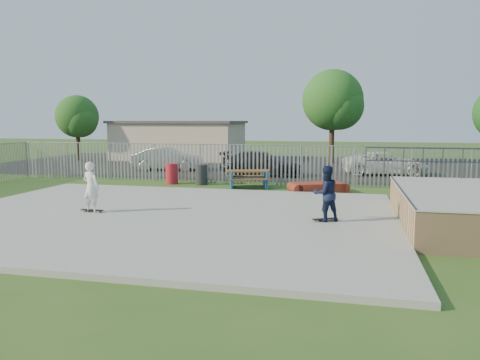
% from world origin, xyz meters
% --- Properties ---
extents(ground, '(120.00, 120.00, 0.00)m').
position_xyz_m(ground, '(0.00, 0.00, 0.00)').
color(ground, '#35591E').
rests_on(ground, ground).
extents(concrete_slab, '(15.00, 12.00, 0.15)m').
position_xyz_m(concrete_slab, '(0.00, 0.00, 0.07)').
color(concrete_slab, gray).
rests_on(concrete_slab, ground).
extents(quarter_pipe, '(5.50, 7.05, 2.19)m').
position_xyz_m(quarter_pipe, '(9.50, 1.04, 0.56)').
color(quarter_pipe, tan).
rests_on(quarter_pipe, ground).
extents(fence, '(26.04, 16.02, 2.00)m').
position_xyz_m(fence, '(1.00, 4.59, 1.00)').
color(fence, gray).
rests_on(fence, ground).
extents(picnic_table, '(2.39, 2.15, 0.84)m').
position_xyz_m(picnic_table, '(1.23, 7.66, 0.43)').
color(picnic_table, brown).
rests_on(picnic_table, ground).
extents(funbox, '(2.44, 1.90, 0.44)m').
position_xyz_m(funbox, '(4.60, 6.94, 0.22)').
color(funbox, maroon).
rests_on(funbox, ground).
extents(trash_bin_red, '(0.63, 0.63, 1.05)m').
position_xyz_m(trash_bin_red, '(-2.88, 8.15, 0.52)').
color(trash_bin_red, '#AA1A27').
rests_on(trash_bin_red, ground).
extents(trash_bin_grey, '(0.61, 0.61, 1.02)m').
position_xyz_m(trash_bin_grey, '(-1.30, 8.18, 0.51)').
color(trash_bin_grey, '#252528').
rests_on(trash_bin_grey, ground).
extents(parking_lot, '(40.00, 18.00, 0.02)m').
position_xyz_m(parking_lot, '(0.00, 19.00, 0.01)').
color(parking_lot, black).
rests_on(parking_lot, ground).
extents(car_silver, '(4.69, 2.35, 1.48)m').
position_xyz_m(car_silver, '(-5.50, 14.12, 0.76)').
color(car_silver, '#B7B7BC').
rests_on(car_silver, parking_lot).
extents(car_dark, '(4.93, 2.22, 1.40)m').
position_xyz_m(car_dark, '(0.92, 12.69, 0.72)').
color(car_dark, black).
rests_on(car_dark, parking_lot).
extents(car_white, '(5.18, 2.90, 1.37)m').
position_xyz_m(car_white, '(8.00, 14.66, 0.70)').
color(car_white, white).
rests_on(car_white, parking_lot).
extents(building, '(10.40, 6.40, 3.20)m').
position_xyz_m(building, '(-8.00, 23.00, 1.61)').
color(building, beige).
rests_on(building, ground).
extents(tree_left, '(3.41, 3.41, 5.26)m').
position_xyz_m(tree_left, '(-15.51, 19.83, 3.54)').
color(tree_left, '#3C2B18').
rests_on(tree_left, ground).
extents(tree_mid, '(4.56, 4.56, 7.03)m').
position_xyz_m(tree_mid, '(4.60, 22.06, 4.73)').
color(tree_mid, '#45321B').
rests_on(tree_mid, ground).
extents(skateboard_a, '(0.79, 0.57, 0.08)m').
position_xyz_m(skateboard_a, '(5.26, 0.15, 0.19)').
color(skateboard_a, black).
rests_on(skateboard_a, concrete_slab).
extents(skateboard_b, '(0.80, 0.22, 0.08)m').
position_xyz_m(skateboard_b, '(-2.48, -0.19, 0.19)').
color(skateboard_b, black).
rests_on(skateboard_b, concrete_slab).
extents(skater_navy, '(1.04, 0.97, 1.70)m').
position_xyz_m(skater_navy, '(5.26, 0.15, 1.00)').
color(skater_navy, '#121C3B').
rests_on(skater_navy, concrete_slab).
extents(skater_white, '(0.69, 0.52, 1.70)m').
position_xyz_m(skater_white, '(-2.48, -0.19, 1.00)').
color(skater_white, white).
rests_on(skater_white, concrete_slab).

